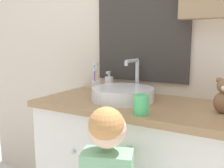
% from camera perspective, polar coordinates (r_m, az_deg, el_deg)
% --- Properties ---
extents(wall_back, '(3.20, 0.18, 2.50)m').
position_cam_1_polar(wall_back, '(1.62, 11.14, 11.95)').
color(wall_back, beige).
rests_on(wall_back, ground_plane).
extents(sink_basin, '(0.36, 0.40, 0.23)m').
position_cam_1_polar(sink_basin, '(1.43, 2.59, -2.10)').
color(sink_basin, white).
rests_on(sink_basin, vanity_counter).
extents(toothbrush_holder, '(0.06, 0.06, 0.20)m').
position_cam_1_polar(toothbrush_holder, '(1.70, -3.65, -0.06)').
color(toothbrush_holder, silver).
rests_on(toothbrush_holder, vanity_counter).
extents(soap_dispenser, '(0.06, 0.06, 0.14)m').
position_cam_1_polar(soap_dispenser, '(1.68, -0.68, 0.07)').
color(soap_dispenser, white).
rests_on(soap_dispenser, vanity_counter).
extents(teddy_bear, '(0.09, 0.08, 0.17)m').
position_cam_1_polar(teddy_bear, '(1.27, 24.19, -2.63)').
color(teddy_bear, brown).
rests_on(teddy_bear, vanity_counter).
extents(drinking_cup, '(0.07, 0.07, 0.09)m').
position_cam_1_polar(drinking_cup, '(1.16, 6.65, -4.71)').
color(drinking_cup, '#4CC670').
rests_on(drinking_cup, vanity_counter).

